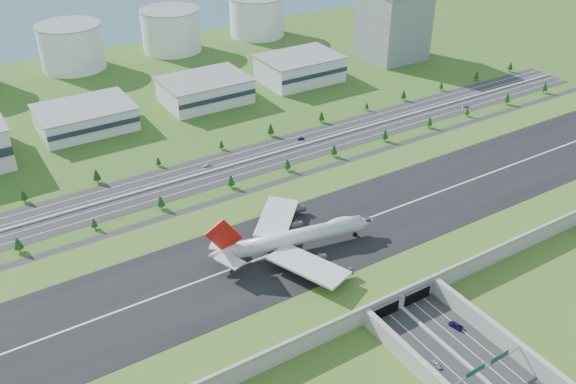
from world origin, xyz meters
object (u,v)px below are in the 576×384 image
office_tower (393,25)px  car_6 (466,106)px  car_0 (438,365)px  car_5 (301,139)px  car_7 (207,165)px  car_2 (456,325)px  boeing_747 (295,237)px

office_tower → car_6: bearing=-102.4°
car_0 → car_6: car_6 is taller
car_0 → car_5: 192.97m
car_7 → car_0: bearing=1.0°
car_0 → car_5: car_5 is taller
car_0 → car_2: bearing=42.2°
car_2 → car_5: (38.48, 172.45, -0.13)m
car_7 → car_5: bearing=89.4°
office_tower → car_0: 347.78m
car_0 → car_6: bearing=55.0°
car_2 → car_5: 176.69m
office_tower → car_6: size_ratio=10.94×
office_tower → car_5: bearing=-148.4°
boeing_747 → car_0: boeing_747 is taller
boeing_747 → car_6: (197.25, 86.89, -14.06)m
car_5 → car_6: 127.52m
car_2 → car_6: size_ratio=1.17×
car_2 → car_6: (164.73, 154.48, -0.12)m
office_tower → car_2: size_ratio=9.31×
boeing_747 → car_0: 81.08m
office_tower → car_5: office_tower is taller
office_tower → car_7: bearing=-156.7°
office_tower → car_7: office_tower is taller
boeing_747 → car_7: size_ratio=15.84×
boeing_747 → car_2: bearing=-53.5°
office_tower → car_0: size_ratio=14.20×
boeing_747 → car_2: (32.51, -67.59, -13.93)m
car_0 → car_7: car_7 is taller
car_2 → car_7: (-26.87, 171.95, -0.10)m
office_tower → boeing_747: bearing=-138.3°
boeing_747 → car_7: (5.64, 104.36, -14.04)m
boeing_747 → car_6: size_ratio=15.56×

